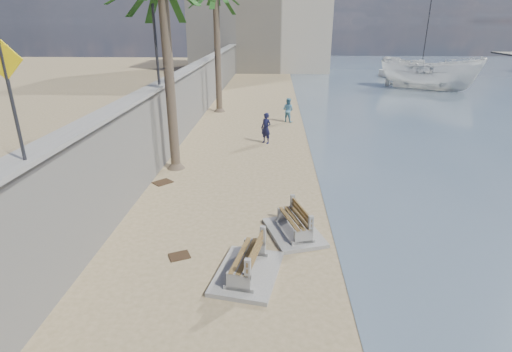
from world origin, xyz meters
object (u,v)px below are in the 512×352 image
object	(u,v)px
bench_near	(247,262)
sailboat_west	(421,75)
boat_cruiser	(429,72)
yacht_far	(405,77)
person_b	(288,109)
person_a	(266,126)
bench_far	(294,223)

from	to	relation	value
bench_near	sailboat_west	world-z (taller)	sailboat_west
boat_cruiser	sailboat_west	xyz separation A→B (m)	(2.45, 9.26, -1.38)
boat_cruiser	yacht_far	distance (m)	7.06
bench_near	person_b	xyz separation A→B (m)	(1.53, 17.36, 0.47)
person_a	yacht_far	distance (m)	30.38
person_b	boat_cruiser	world-z (taller)	boat_cruiser
bench_far	person_a	bearing A→B (deg)	96.35
sailboat_west	boat_cruiser	bearing A→B (deg)	-104.81
person_b	yacht_far	size ratio (longest dim) A/B	0.23
bench_far	person_b	bearing A→B (deg)	89.19
bench_far	bench_near	bearing A→B (deg)	-120.48
person_a	boat_cruiser	size ratio (longest dim) A/B	0.46
bench_near	person_a	distance (m)	12.30
bench_near	bench_far	xyz separation A→B (m)	(1.32, 2.24, -0.02)
bench_near	person_a	bearing A→B (deg)	89.07
bench_near	boat_cruiser	world-z (taller)	boat_cruiser
bench_far	person_b	distance (m)	15.13
yacht_far	bench_far	bearing A→B (deg)	139.80
person_a	sailboat_west	distance (m)	33.68
boat_cruiser	person_b	bearing A→B (deg)	167.65
bench_near	sailboat_west	xyz separation A→B (m)	(18.05, 40.84, -0.09)
sailboat_west	yacht_far	bearing A→B (deg)	-136.91
bench_near	person_a	world-z (taller)	person_a
bench_far	person_b	size ratio (longest dim) A/B	1.42
person_b	sailboat_west	distance (m)	28.71
person_a	boat_cruiser	world-z (taller)	boat_cruiser
bench_near	person_b	size ratio (longest dim) A/B	1.43
person_a	boat_cruiser	bearing A→B (deg)	87.76
yacht_far	bench_near	bearing A→B (deg)	139.23
bench_near	yacht_far	bearing A→B (deg)	68.01
person_b	boat_cruiser	distance (m)	20.01
bench_far	yacht_far	xyz separation A→B (m)	(14.23, 36.26, -0.04)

